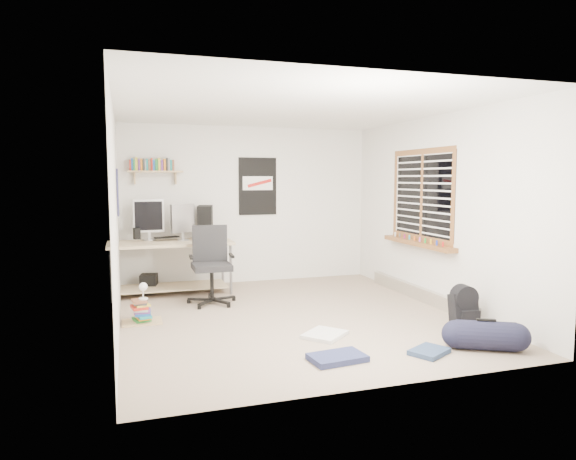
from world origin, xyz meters
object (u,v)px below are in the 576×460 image
object	(u,v)px
backpack	(464,311)
book_stack	(142,310)
duffel_bag	(486,336)
desk	(171,269)
office_chair	(212,268)

from	to	relation	value
backpack	book_stack	size ratio (longest dim) A/B	0.90
duffel_bag	backpack	bearing A→B (deg)	98.14
desk	office_chair	bearing A→B (deg)	-71.58
backpack	desk	bearing A→B (deg)	143.99
book_stack	desk	bearing A→B (deg)	72.16
office_chair	backpack	size ratio (longest dim) A/B	2.78
desk	book_stack	xyz separation A→B (m)	(-0.46, -1.44, -0.21)
desk	book_stack	bearing A→B (deg)	-119.88
desk	office_chair	world-z (taller)	office_chair
desk	office_chair	xyz separation A→B (m)	(0.47, -0.79, 0.12)
backpack	duffel_bag	distance (m)	0.74
backpack	book_stack	xyz separation A→B (m)	(-3.44, 1.34, -0.05)
office_chair	backpack	xyz separation A→B (m)	(2.51, -1.99, -0.29)
office_chair	duffel_bag	xyz separation A→B (m)	(2.26, -2.68, -0.35)
desk	book_stack	world-z (taller)	desk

